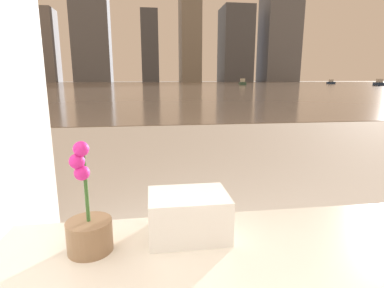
% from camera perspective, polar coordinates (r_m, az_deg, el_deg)
% --- Properties ---
extents(potted_orchid, '(0.15, 0.15, 0.38)m').
position_cam_1_polar(potted_orchid, '(1.08, -19.10, -14.57)').
color(potted_orchid, '#8C6B4C').
rests_on(potted_orchid, bathtub).
extents(towel_stack, '(0.29, 0.21, 0.16)m').
position_cam_1_polar(towel_stack, '(1.12, -0.70, -13.34)').
color(towel_stack, white).
rests_on(towel_stack, bathtub).
extents(harbor_water, '(180.00, 110.00, 0.01)m').
position_cam_1_polar(harbor_water, '(62.10, -7.82, 11.15)').
color(harbor_water, gray).
rests_on(harbor_water, ground_plane).
extents(harbor_boat_0, '(1.40, 2.83, 1.01)m').
position_cam_1_polar(harbor_boat_0, '(75.67, 24.95, 10.60)').
color(harbor_boat_0, navy).
rests_on(harbor_boat_0, harbor_water).
extents(harbor_boat_3, '(1.71, 3.33, 1.19)m').
position_cam_1_polar(harbor_boat_3, '(57.34, 9.60, 11.44)').
color(harbor_boat_3, '#335647').
rests_on(harbor_boat_3, harbor_water).
extents(harbor_boat_4, '(2.03, 3.16, 1.12)m').
position_cam_1_polar(harbor_boat_4, '(60.93, 32.07, 9.79)').
color(harbor_boat_4, navy).
rests_on(harbor_boat_4, harbor_water).
extents(skyline_tower_0, '(7.09, 9.23, 25.32)m').
position_cam_1_polar(skyline_tower_0, '(124.09, -26.03, 16.42)').
color(skyline_tower_0, slate).
rests_on(skyline_tower_0, ground_plane).
extents(skyline_tower_2, '(6.28, 6.35, 25.97)m').
position_cam_1_polar(skyline_tower_2, '(118.69, -8.03, 17.90)').
color(skyline_tower_2, '#4C515B').
rests_on(skyline_tower_2, ground_plane).
extents(skyline_tower_3, '(7.38, 12.84, 57.94)m').
position_cam_1_polar(skyline_tower_3, '(122.33, -0.44, 25.43)').
color(skyline_tower_3, gray).
rests_on(skyline_tower_3, ground_plane).
extents(skyline_tower_4, '(11.26, 13.38, 27.76)m').
position_cam_1_polar(skyline_tower_4, '(123.39, 8.26, 18.09)').
color(skyline_tower_4, '#4C515B').
rests_on(skyline_tower_4, ground_plane).
extents(skyline_tower_5, '(13.45, 12.62, 51.44)m').
position_cam_1_polar(skyline_tower_5, '(131.03, 16.53, 22.62)').
color(skyline_tower_5, slate).
rests_on(skyline_tower_5, ground_plane).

